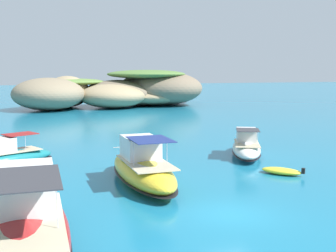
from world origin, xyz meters
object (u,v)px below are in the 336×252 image
at_px(motorboat_teal, 4,158).
at_px(dinghy_tender, 282,171).
at_px(islet_small, 72,93).
at_px(motorboat_white, 246,147).
at_px(motorboat_red, 23,229).
at_px(channel_buoy, 44,196).
at_px(islet_large, 150,90).
at_px(motorboat_yellow, 142,168).

xyz_separation_m(motorboat_teal, dinghy_tender, (17.28, -8.07, -0.51)).
bearing_deg(dinghy_tender, islet_small, 97.55).
bearing_deg(motorboat_white, dinghy_tender, -97.86).
height_order(motorboat_red, motorboat_white, motorboat_red).
height_order(dinghy_tender, channel_buoy, channel_buoy).
relative_size(islet_large, channel_buoy, 19.43).
bearing_deg(motorboat_red, motorboat_yellow, 50.79).
distance_m(islet_large, islet_small, 16.37).
bearing_deg(motorboat_red, islet_small, 81.83).
height_order(motorboat_white, motorboat_teal, motorboat_white).
relative_size(islet_large, motorboat_red, 2.56).
distance_m(motorboat_white, motorboat_teal, 18.23).
distance_m(islet_large, motorboat_teal, 56.36).
height_order(islet_large, dinghy_tender, islet_large).
bearing_deg(channel_buoy, islet_small, 81.95).
distance_m(dinghy_tender, channel_buoy, 15.09).
distance_m(motorboat_yellow, motorboat_white, 11.34).
xyz_separation_m(motorboat_red, motorboat_white, (16.96, 13.58, -0.36)).
height_order(motorboat_red, dinghy_tender, motorboat_red).
relative_size(motorboat_red, motorboat_yellow, 1.18).
relative_size(motorboat_white, dinghy_tender, 2.81).
distance_m(motorboat_yellow, motorboat_teal, 10.78).
bearing_deg(islet_large, motorboat_red, -110.80).
xyz_separation_m(motorboat_red, motorboat_yellow, (6.86, 8.41, -0.16)).
relative_size(motorboat_red, motorboat_teal, 1.49).
height_order(islet_small, motorboat_yellow, islet_small).
xyz_separation_m(dinghy_tender, channel_buoy, (-15.06, -0.97, 0.11)).
bearing_deg(islet_large, dinghy_tender, -98.60).
bearing_deg(islet_small, motorboat_white, -80.56).
distance_m(islet_small, dinghy_tender, 55.03).
distance_m(motorboat_red, dinghy_tender, 17.82).
relative_size(islet_large, islet_small, 1.11).
distance_m(islet_large, motorboat_red, 70.13).
distance_m(motorboat_white, dinghy_tender, 6.12).
bearing_deg(islet_large, channel_buoy, -112.01).
xyz_separation_m(motorboat_red, motorboat_teal, (-1.16, 15.61, -0.37)).
bearing_deg(motorboat_white, motorboat_yellow, -152.88).
distance_m(motorboat_teal, dinghy_tender, 19.08).
xyz_separation_m(motorboat_yellow, motorboat_white, (10.09, 5.17, -0.21)).
xyz_separation_m(islet_small, channel_buoy, (-7.84, -55.46, -2.46)).
height_order(islet_small, channel_buoy, islet_small).
height_order(motorboat_yellow, channel_buoy, motorboat_yellow).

